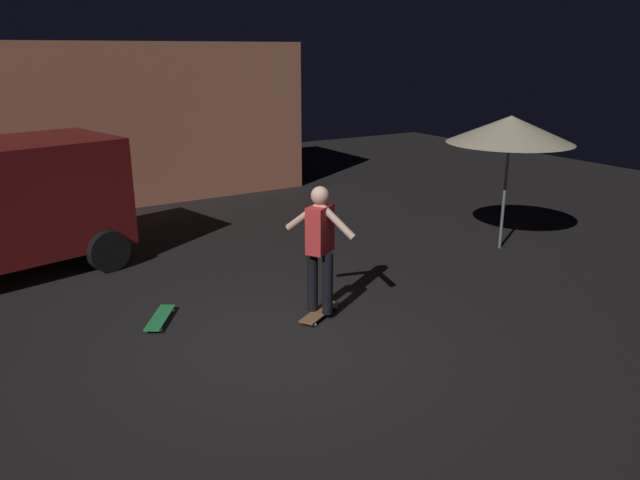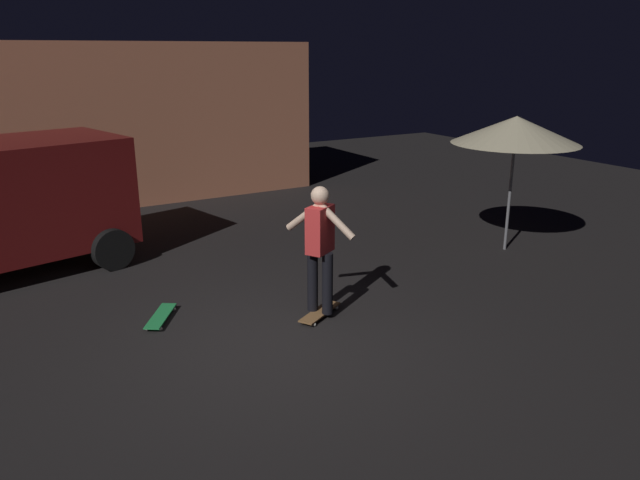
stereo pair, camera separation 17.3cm
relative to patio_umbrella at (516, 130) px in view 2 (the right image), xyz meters
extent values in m
plane|color=black|center=(-5.05, -1.15, -2.07)|extent=(28.00, 28.00, 0.00)
cube|color=#B76B4C|center=(-5.58, 7.86, -0.32)|extent=(10.36, 3.29, 3.51)
cylinder|color=black|center=(-6.11, 2.46, -1.74)|extent=(0.69, 0.36, 0.66)
cylinder|color=black|center=(-6.55, 4.39, -1.74)|extent=(0.69, 0.36, 0.66)
cylinder|color=slate|center=(0.00, 0.00, -0.97)|extent=(0.05, 0.05, 2.20)
cone|color=beige|center=(0.00, 0.00, 0.00)|extent=(2.10, 2.10, 0.45)
cube|color=olive|center=(-4.21, -0.77, -2.01)|extent=(0.78, 0.56, 0.02)
sphere|color=silver|center=(-3.99, -0.54, -2.05)|extent=(0.05, 0.05, 0.05)
sphere|color=silver|center=(-3.91, -0.69, -2.05)|extent=(0.05, 0.05, 0.05)
sphere|color=silver|center=(-4.51, -0.84, -2.05)|extent=(0.05, 0.05, 0.05)
sphere|color=silver|center=(-4.43, -0.99, -2.05)|extent=(0.05, 0.05, 0.05)
cube|color=green|center=(-6.04, 0.18, -2.01)|extent=(0.60, 0.76, 0.02)
sphere|color=silver|center=(-5.95, 0.47, -2.05)|extent=(0.05, 0.05, 0.05)
sphere|color=silver|center=(-5.80, 0.38, -2.05)|extent=(0.05, 0.05, 0.05)
sphere|color=silver|center=(-6.28, -0.03, -2.05)|extent=(0.05, 0.05, 0.05)
sphere|color=silver|center=(-6.14, -0.12, -2.05)|extent=(0.05, 0.05, 0.05)
cylinder|color=black|center=(-4.26, -0.67, -1.59)|extent=(0.14, 0.14, 0.82)
cylinder|color=black|center=(-4.15, -0.86, -1.59)|extent=(0.14, 0.14, 0.82)
cube|color=red|center=(-4.21, -0.77, -0.88)|extent=(0.44, 0.38, 0.60)
sphere|color=beige|center=(-4.21, -0.77, -0.45)|extent=(0.23, 0.23, 0.23)
cylinder|color=beige|center=(-4.32, -0.58, -0.73)|extent=(0.35, 0.51, 0.46)
cylinder|color=beige|center=(-4.10, -0.96, -0.73)|extent=(0.35, 0.51, 0.46)
camera|label=1|loc=(-8.07, -6.97, 1.28)|focal=34.17mm
camera|label=2|loc=(-7.93, -7.06, 1.28)|focal=34.17mm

